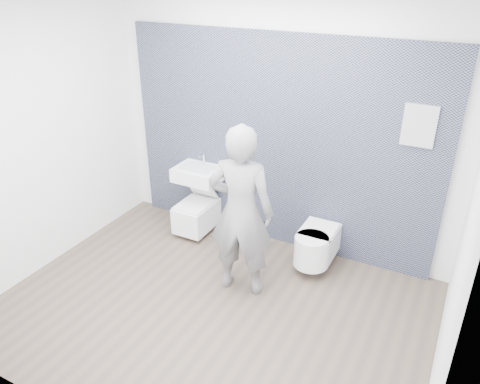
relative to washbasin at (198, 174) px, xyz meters
The scene contains 8 objects.
ground 1.70m from the washbasin, 54.09° to the right, with size 4.00×4.00×0.00m, color brown.
room_shell 1.82m from the washbasin, 54.09° to the right, with size 4.00×4.00×4.00m.
tile_wall 1.20m from the washbasin, 14.55° to the left, with size 3.60×0.06×2.40m, color black.
washbasin is the anchor object (origin of this frame).
toilet_square 0.51m from the washbasin, 90.00° to the right, with size 0.38×0.55×0.68m.
toilet_rounded 1.62m from the washbasin, ahead, with size 0.38×0.64×0.34m.
info_placard 2.47m from the washbasin, ahead, with size 0.30×0.03×0.40m, color white.
visitor 1.28m from the washbasin, 38.87° to the right, with size 0.64×0.42×1.76m, color gray.
Camera 1 is at (1.89, -3.02, 3.03)m, focal length 35.00 mm.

